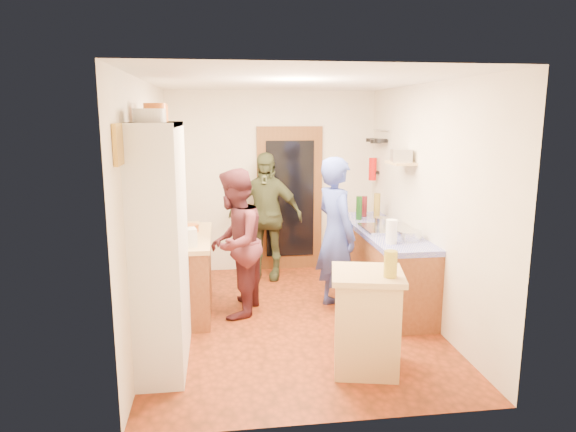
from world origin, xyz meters
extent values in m
cube|color=#933514|center=(0.00, 0.00, -0.01)|extent=(3.00, 4.00, 0.02)
cube|color=silver|center=(0.00, 0.00, 2.61)|extent=(3.00, 4.00, 0.02)
cube|color=silver|center=(0.00, 2.01, 1.30)|extent=(3.00, 0.02, 2.60)
cube|color=silver|center=(0.00, -2.01, 1.30)|extent=(3.00, 0.02, 2.60)
cube|color=silver|center=(-1.51, 0.00, 1.30)|extent=(0.02, 4.00, 2.60)
cube|color=silver|center=(1.51, 0.00, 1.30)|extent=(0.02, 4.00, 2.60)
cube|color=brown|center=(0.25, 1.97, 1.05)|extent=(0.95, 0.06, 2.10)
cube|color=black|center=(0.25, 1.94, 1.05)|extent=(0.70, 0.02, 1.70)
cube|color=white|center=(-1.30, -0.80, 1.10)|extent=(0.40, 1.20, 2.20)
cube|color=white|center=(-1.30, -0.80, 2.18)|extent=(0.40, 1.14, 0.04)
cylinder|color=white|center=(-1.30, -1.15, 2.25)|extent=(0.26, 0.26, 0.11)
cylinder|color=orange|center=(-1.30, -0.76, 2.28)|extent=(0.20, 0.20, 0.16)
cylinder|color=orange|center=(-1.30, -0.50, 2.28)|extent=(0.17, 0.17, 0.15)
cube|color=brown|center=(-1.20, 0.45, 0.42)|extent=(0.60, 1.40, 0.85)
cube|color=tan|center=(-1.20, 0.45, 0.88)|extent=(0.64, 1.44, 0.05)
cube|color=white|center=(-1.15, -0.06, 1.00)|extent=(0.28, 0.22, 0.19)
cylinder|color=white|center=(-1.25, 0.35, 0.98)|extent=(0.17, 0.17, 0.16)
cylinder|color=orange|center=(-1.12, 0.63, 0.94)|extent=(0.23, 0.23, 0.09)
cube|color=tan|center=(-1.18, 1.04, 0.91)|extent=(0.30, 0.22, 0.02)
cube|color=brown|center=(1.20, 0.50, 0.42)|extent=(0.60, 2.20, 0.84)
cube|color=#1616C1|center=(1.20, 0.50, 0.87)|extent=(0.62, 2.22, 0.06)
cube|color=silver|center=(1.20, 0.39, 0.92)|extent=(0.55, 0.58, 0.04)
cylinder|color=silver|center=(1.15, 0.40, 1.00)|extent=(0.18, 0.18, 0.12)
cylinder|color=#143F14|center=(1.05, 1.07, 1.06)|extent=(0.08, 0.08, 0.31)
cylinder|color=#591419|center=(1.18, 1.27, 1.04)|extent=(0.08, 0.08, 0.28)
cylinder|color=olive|center=(1.31, 1.13, 1.07)|extent=(0.10, 0.10, 0.34)
cylinder|color=white|center=(1.05, -0.22, 1.03)|extent=(0.14, 0.14, 0.26)
cylinder|color=silver|center=(1.30, -0.10, 0.95)|extent=(0.30, 0.30, 0.10)
cube|color=tan|center=(0.50, -1.21, 0.43)|extent=(0.66, 0.66, 0.86)
cube|color=tan|center=(0.50, -1.21, 0.89)|extent=(0.74, 0.74, 0.05)
cube|color=white|center=(0.46, -1.15, 0.90)|extent=(0.40, 0.35, 0.02)
cylinder|color=#AD9E2D|center=(0.65, -1.37, 1.02)|extent=(0.14, 0.14, 0.23)
cylinder|color=silver|center=(1.46, 1.52, 2.05)|extent=(0.02, 0.65, 0.02)
cylinder|color=black|center=(1.40, 1.35, 1.92)|extent=(0.18, 0.18, 0.05)
cylinder|color=black|center=(1.40, 1.55, 1.90)|extent=(0.16, 0.16, 0.05)
cylinder|color=black|center=(1.40, 1.75, 1.91)|extent=(0.17, 0.17, 0.05)
cube|color=tan|center=(1.37, 0.45, 1.70)|extent=(0.26, 0.42, 0.03)
cube|color=silver|center=(1.37, 0.45, 1.79)|extent=(0.28, 0.34, 0.15)
cube|color=black|center=(1.47, 1.70, 1.45)|extent=(0.06, 0.10, 0.04)
cylinder|color=red|center=(1.41, 1.70, 1.50)|extent=(0.11, 0.11, 0.32)
cube|color=gold|center=(-1.48, -1.55, 2.05)|extent=(0.03, 0.25, 0.30)
imported|color=#3748A5|center=(0.60, 0.26, 0.90)|extent=(0.60, 0.75, 1.80)
imported|color=#4E2027|center=(-0.57, 0.28, 0.84)|extent=(0.85, 0.97, 1.68)
imported|color=#3B4027|center=(-0.14, 1.56, 0.88)|extent=(1.12, 0.71, 1.77)
camera|label=1|loc=(-0.77, -5.38, 2.26)|focal=32.00mm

